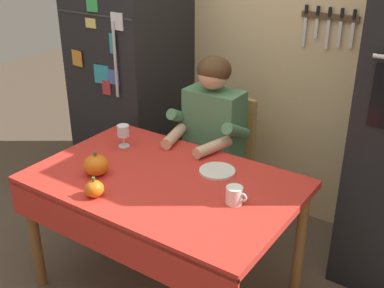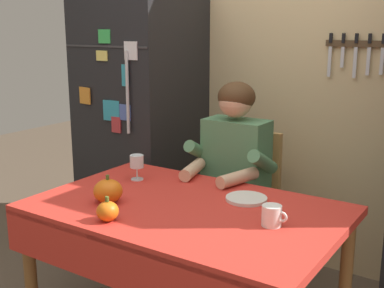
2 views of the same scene
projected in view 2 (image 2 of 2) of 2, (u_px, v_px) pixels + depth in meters
name	position (u px, v px, depth m)	size (l,w,h in m)	color
back_wall_assembly	(303.00, 65.00, 3.14)	(3.70, 0.13, 2.60)	#D1B784
refrigerator	(142.00, 121.00, 3.45)	(0.68, 0.71, 1.80)	black
dining_table	(183.00, 224.00, 2.28)	(1.40, 0.90, 0.74)	brown
chair_behind_person	(245.00, 201.00, 3.01)	(0.40, 0.40, 0.93)	tan
seated_person	(230.00, 173.00, 2.80)	(0.47, 0.55, 1.25)	#38384C
coffee_mug	(272.00, 216.00, 2.04)	(0.11, 0.08, 0.09)	white
wine_glass	(137.00, 163.00, 2.64)	(0.07, 0.07, 0.14)	white
pumpkin_large	(108.00, 191.00, 2.31)	(0.14, 0.14, 0.13)	orange
pumpkin_medium	(108.00, 211.00, 2.09)	(0.09, 0.09, 0.11)	orange
serving_tray	(246.00, 199.00, 2.35)	(0.20, 0.20, 0.02)	silver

